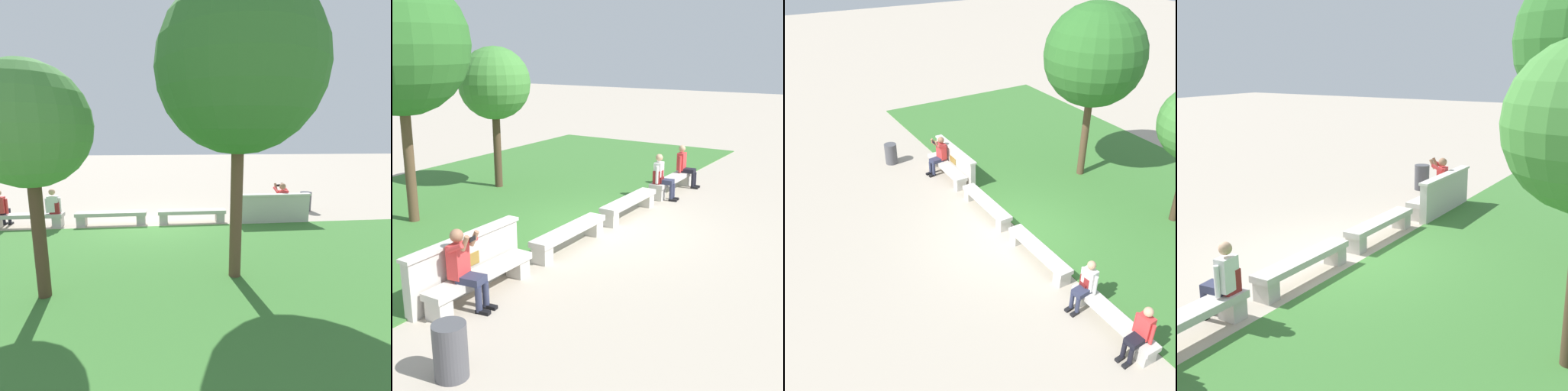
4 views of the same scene
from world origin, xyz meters
The scene contains 10 objects.
ground_plane centered at (0.00, 0.00, 0.00)m, with size 80.00×80.00×0.00m, color #B2A593.
bench_main centered at (-4.02, 0.00, 0.31)m, with size 2.29×0.40×0.45m.
bench_near centered at (-1.34, 0.00, 0.31)m, with size 2.29×0.40×0.45m.
bench_mid centered at (1.34, 0.00, 0.31)m, with size 2.29×0.40×0.45m.
bench_far centered at (4.02, 0.00, 0.31)m, with size 2.29×0.40×0.45m.
backrest_wall_with_plaque centered at (-4.02, 0.34, 0.52)m, with size 2.61×0.24×1.01m.
person_photographer centered at (-4.46, -0.08, 0.74)m, with size 0.51×0.76×1.32m.
person_distant centered at (3.17, -0.07, 0.67)m, with size 0.48×0.70×1.26m.
backpack centered at (3.10, 0.02, 0.63)m, with size 0.28×0.24×0.43m.
trash_bin centered at (-5.99, -1.29, 0.38)m, with size 0.44×0.44×0.75m, color #4C4C51.
Camera 4 is at (8.39, 5.72, 3.82)m, focal length 50.00 mm.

